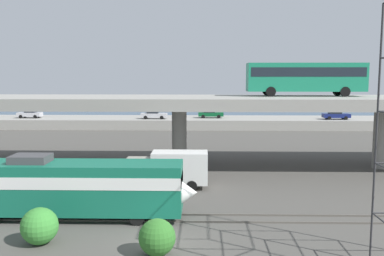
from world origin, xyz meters
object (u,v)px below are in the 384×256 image
(service_truck_east, at_px, (169,168))
(parked_car_0, at_px, (154,115))
(train_locomotive, at_px, (81,185))
(transit_bus_on_overpass, at_px, (306,76))
(parked_car_2, at_px, (336,115))
(parked_car_3, at_px, (30,114))
(parked_car_1, at_px, (211,114))

(service_truck_east, distance_m, parked_car_0, 41.40)
(train_locomotive, bearing_deg, parked_car_0, 91.01)
(parked_car_0, bearing_deg, transit_bus_on_overpass, -58.17)
(service_truck_east, xyz_separation_m, parked_car_2, (26.44, 40.76, 0.87))
(train_locomotive, distance_m, parked_car_3, 55.25)
(parked_car_1, bearing_deg, parked_car_3, -178.37)
(parked_car_1, relative_size, parked_car_2, 0.98)
(train_locomotive, bearing_deg, parked_car_1, 79.52)
(parked_car_2, bearing_deg, service_truck_east, -122.97)
(parked_car_1, bearing_deg, parked_car_0, -168.53)
(transit_bus_on_overpass, relative_size, parked_car_2, 2.57)
(transit_bus_on_overpass, height_order, parked_car_3, transit_bus_on_overpass)
(service_truck_east, xyz_separation_m, parked_car_3, (-29.00, 42.09, 0.87))
(parked_car_2, bearing_deg, parked_car_0, 179.66)
(transit_bus_on_overpass, relative_size, service_truck_east, 1.76)
(parked_car_0, xyz_separation_m, parked_car_3, (-22.98, 1.13, -0.00))
(transit_bus_on_overpass, distance_m, parked_car_0, 37.40)
(transit_bus_on_overpass, distance_m, service_truck_east, 18.22)
(parked_car_0, relative_size, parked_car_3, 1.09)
(parked_car_2, bearing_deg, transit_bus_on_overpass, -112.81)
(transit_bus_on_overpass, height_order, parked_car_2, transit_bus_on_overpass)
(transit_bus_on_overpass, xyz_separation_m, parked_car_0, (-19.39, 31.25, -6.78))
(train_locomotive, relative_size, parked_car_0, 3.35)
(parked_car_2, bearing_deg, parked_car_3, 178.63)
(parked_car_0, distance_m, parked_car_1, 10.46)
(parked_car_1, distance_m, parked_car_3, 33.25)
(transit_bus_on_overpass, bearing_deg, parked_car_1, 105.34)
(service_truck_east, bearing_deg, parked_car_1, -95.63)
(train_locomotive, xyz_separation_m, transit_bus_on_overpass, (18.54, 17.46, 7.10))
(train_locomotive, distance_m, parked_car_1, 51.65)
(parked_car_0, height_order, parked_car_3, same)
(parked_car_3, bearing_deg, parked_car_0, 177.18)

